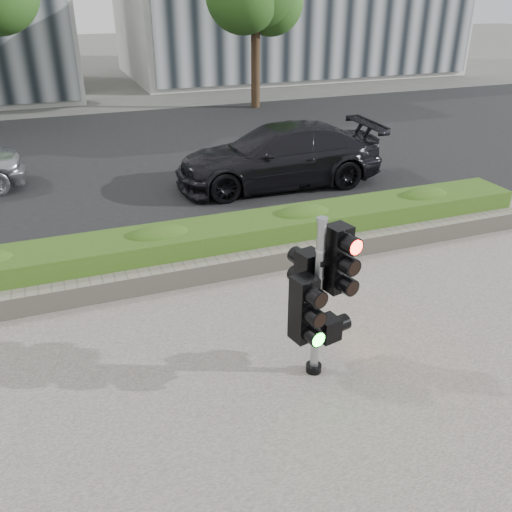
% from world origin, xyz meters
% --- Properties ---
extents(ground, '(120.00, 120.00, 0.00)m').
position_xyz_m(ground, '(0.00, 0.00, 0.00)').
color(ground, '#51514C').
rests_on(ground, ground).
extents(sidewalk, '(16.00, 11.00, 0.03)m').
position_xyz_m(sidewalk, '(0.00, -2.50, 0.01)').
color(sidewalk, '#9E9389').
rests_on(sidewalk, ground).
extents(road, '(60.00, 13.00, 0.02)m').
position_xyz_m(road, '(0.00, 10.00, 0.01)').
color(road, black).
rests_on(road, ground).
extents(curb, '(60.00, 0.25, 0.12)m').
position_xyz_m(curb, '(0.00, 3.15, 0.06)').
color(curb, gray).
rests_on(curb, ground).
extents(stone_wall, '(12.00, 0.32, 0.34)m').
position_xyz_m(stone_wall, '(0.00, 1.90, 0.20)').
color(stone_wall, gray).
rests_on(stone_wall, sidewalk).
extents(hedge, '(12.00, 1.00, 0.68)m').
position_xyz_m(hedge, '(0.00, 2.55, 0.37)').
color(hedge, '#5F902C').
rests_on(hedge, sidewalk).
extents(traffic_signal, '(0.77, 0.62, 2.12)m').
position_xyz_m(traffic_signal, '(0.05, -0.89, 1.20)').
color(traffic_signal, black).
rests_on(traffic_signal, sidewalk).
extents(car_dark, '(5.18, 2.34, 1.47)m').
position_xyz_m(car_dark, '(2.51, 6.06, 0.76)').
color(car_dark, black).
rests_on(car_dark, road).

